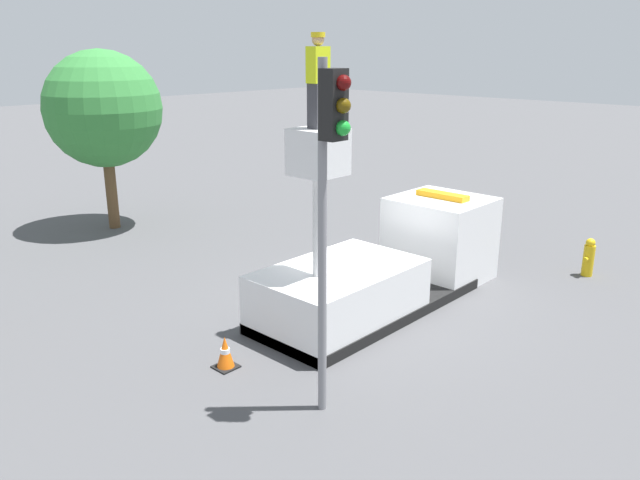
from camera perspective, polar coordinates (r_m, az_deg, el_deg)
name	(u,v)px	position (r m, az deg, el deg)	size (l,w,h in m)	color
ground_plane	(369,309)	(14.46, 4.50, -6.31)	(120.00, 120.00, 0.00)	#4C4C4F
bucket_truck	(388,267)	(14.65, 6.24, -2.43)	(6.83, 2.33, 4.27)	black
worker	(318,81)	(11.99, -0.18, 14.33)	(0.40, 0.26, 1.75)	#38383D
traffic_light_pole	(329,174)	(9.19, 0.86, 6.02)	(0.34, 0.57, 5.63)	gray
fire_hydrant	(589,257)	(17.76, 23.35, -1.48)	(0.52, 0.28, 1.02)	gold
traffic_cone_rear	(225,353)	(11.94, -8.66, -10.18)	(0.42, 0.42, 0.63)	black
tree_left_bg	(103,109)	(21.28, -19.21, 11.21)	(3.68, 3.68, 5.74)	brown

